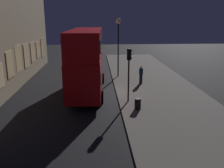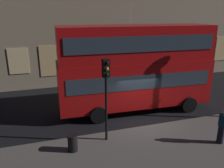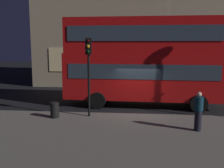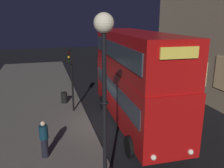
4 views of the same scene
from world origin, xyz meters
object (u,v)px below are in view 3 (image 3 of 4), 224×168
at_px(double_decker_bus, 143,57).
at_px(traffic_light_near_kerb, 89,61).
at_px(litter_bin, 55,110).
at_px(pedestrian, 198,111).

bearing_deg(double_decker_bus, traffic_light_near_kerb, -128.64).
distance_m(double_decker_bus, traffic_light_near_kerb, 4.38).
bearing_deg(litter_bin, traffic_light_near_kerb, 14.30).
bearing_deg(litter_bin, pedestrian, -11.94).
xyz_separation_m(double_decker_bus, traffic_light_near_kerb, (-2.87, -3.31, -0.00)).
relative_size(double_decker_bus, pedestrian, 5.65).
height_order(double_decker_bus, pedestrian, double_decker_bus).
bearing_deg(pedestrian, double_decker_bus, 117.39).
bearing_deg(pedestrian, litter_bin, 170.90).
relative_size(pedestrian, litter_bin, 2.18).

